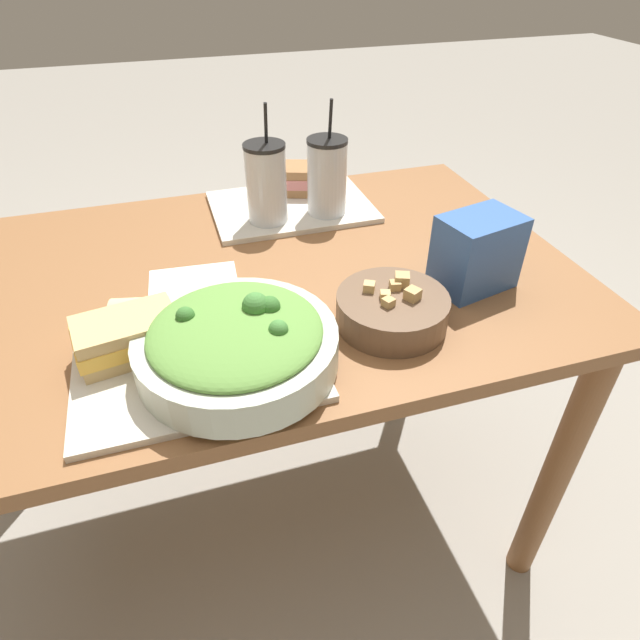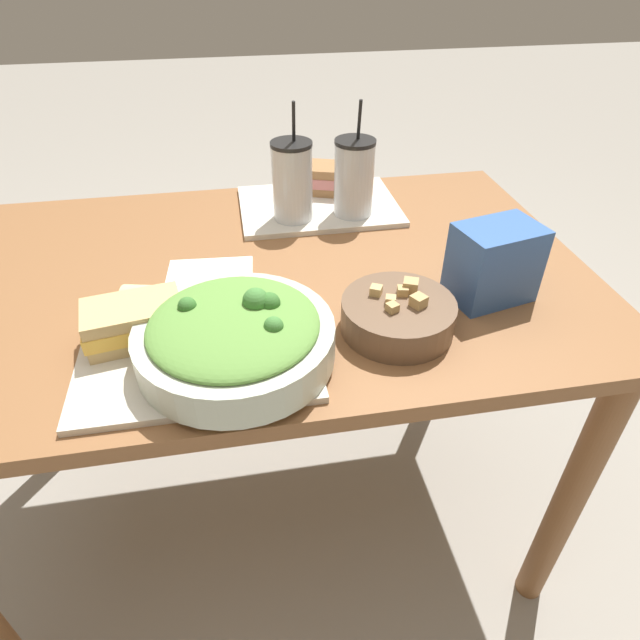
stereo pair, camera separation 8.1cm
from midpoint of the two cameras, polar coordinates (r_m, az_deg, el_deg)
ground_plane at (r=1.58m, az=-2.93°, el=-18.90°), size 12.00×12.00×0.00m
dining_table at (r=1.10m, az=-3.97°, el=0.30°), size 1.27×0.80×0.76m
tray_near at (r=0.84m, az=-10.17°, el=-3.80°), size 0.36×0.26×0.01m
tray_far at (r=1.28m, az=1.70°, el=12.02°), size 0.36×0.26×0.01m
salad_bowl at (r=0.79m, az=-6.16°, el=-1.76°), size 0.30×0.30×0.10m
soup_bowl at (r=0.89m, az=10.92°, el=0.50°), size 0.19×0.19×0.07m
sandwich_near at (r=0.87m, az=-16.69°, el=-0.25°), size 0.17×0.12×0.06m
baguette_near at (r=0.90m, az=-12.31°, el=1.69°), size 0.19×0.10×0.06m
sandwich_far at (r=1.33m, az=2.35°, el=14.83°), size 0.17×0.13×0.06m
drink_cup_dark at (r=1.18m, az=-0.93°, el=14.29°), size 0.09×0.09×0.25m
drink_cup_red at (r=1.20m, az=5.62°, el=14.59°), size 0.09×0.09×0.25m
chip_bag at (r=0.99m, az=20.34°, el=5.65°), size 0.16×0.13×0.14m
napkin_folded at (r=1.04m, az=-9.50°, el=4.92°), size 0.17×0.13×0.00m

